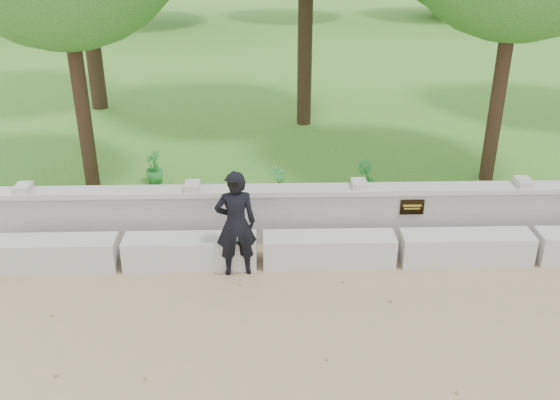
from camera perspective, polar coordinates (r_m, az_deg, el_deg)
The scene contains 8 objects.
ground at distance 7.82m, azimuth 13.36°, elevation -12.68°, with size 80.00×80.00×0.00m, color #8B7155.
lawn at distance 20.55m, azimuth 3.90°, elevation 12.17°, with size 40.00×22.00×0.25m, color #396A1B.
concrete_bench at distance 9.23m, azimuth 10.70°, elevation -4.39°, with size 11.90×0.45×0.45m.
parapet_wall at distance 9.72m, azimuth 10.00°, elevation -1.14°, with size 12.50×0.35×0.90m.
man_main at distance 8.57m, azimuth -4.07°, elevation -2.17°, with size 0.61×0.55×1.56m.
shrub_a at distance 10.46m, azimuth -0.21°, elevation 1.63°, with size 0.30×0.20×0.57m, color #27752C.
shrub_b at distance 10.77m, azimuth 7.84°, elevation 2.08°, with size 0.31×0.25×0.57m, color #27752C.
shrub_d at distance 11.27m, azimuth -11.42°, elevation 2.96°, with size 0.33×0.30×0.59m, color #27752C.
Camera 1 is at (-1.93, -5.94, 4.70)m, focal length 40.00 mm.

